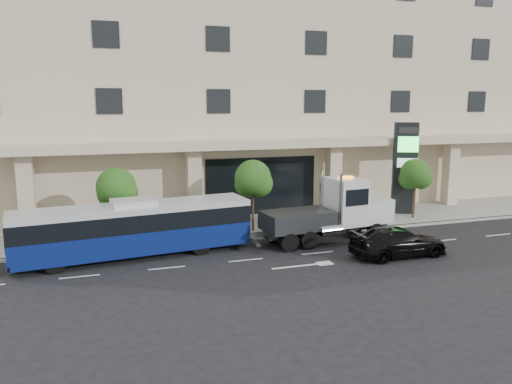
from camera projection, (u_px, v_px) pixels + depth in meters
ground at (306, 245)px, 27.99m from camera, size 120.00×120.00×0.00m
sidewalk at (276, 224)px, 32.66m from camera, size 120.00×6.00×0.15m
curb at (293, 235)px, 29.85m from camera, size 120.00×0.30×0.15m
convention_center at (233, 77)px, 40.68m from camera, size 60.00×17.60×20.00m
tree_left at (117, 190)px, 27.79m from camera, size 2.27×2.20×4.22m
tree_mid at (253, 181)px, 30.18m from camera, size 2.28×2.20×4.38m
tree_right at (415, 176)px, 33.70m from camera, size 2.10×2.00×4.04m
city_bus at (135, 228)px, 25.70m from camera, size 12.22×3.92×3.04m
tow_truck at (333, 212)px, 28.78m from camera, size 8.99×3.01×4.07m
black_sedan at (398, 242)px, 25.95m from camera, size 5.29×2.23×1.52m
signage_pylon at (405, 168)px, 34.96m from camera, size 1.69×1.18×6.42m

